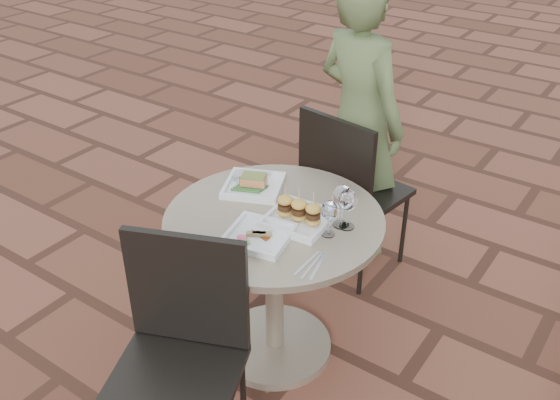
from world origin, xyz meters
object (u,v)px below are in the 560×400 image
Objects in this scene: chair_near at (180,342)px; plate_sliders at (299,215)px; plate_tuna at (259,235)px; diner at (359,121)px; chair_far at (347,182)px; plate_salmon at (254,185)px; cafe_table at (274,265)px.

chair_near is 3.52× the size of plate_sliders.
chair_near is 3.31× the size of plate_tuna.
plate_tuna is at bearing 114.54° from diner.
chair_far is 1.31m from chair_near.
chair_far is at bearing 70.89° from chair_near.
plate_salmon is at bearing 82.54° from chair_far.
plate_sliders reaches higher than plate_salmon.
chair_far is 0.61× the size of diner.
cafe_table is 0.97× the size of chair_near.
chair_near is 2.89× the size of plate_salmon.
diner reaches higher than plate_tuna.
plate_tuna is (0.24, -0.29, -0.00)m from plate_salmon.
diner is (-0.09, 0.26, 0.22)m from chair_far.
diner is at bearing 98.87° from plate_tuna.
cafe_table is 0.30m from plate_sliders.
plate_tuna is at bearing -50.01° from plate_salmon.
plate_salmon is 0.38m from plate_tuna.
plate_salmon reaches higher than cafe_table.
chair_near reaches higher than plate_salmon.
diner is at bearing 97.94° from cafe_table.
plate_salmon is 0.33m from plate_sliders.
plate_tuna is at bearing 104.01° from chair_far.
chair_far is at bearing 124.38° from diner.
plate_sliders is at bearing 119.99° from diner.
plate_sliders is (0.24, -0.93, -0.00)m from diner.
plate_sliders is at bearing 110.81° from chair_far.
plate_sliders is 0.94× the size of plate_tuna.
chair_far is 2.89× the size of plate_salmon.
chair_far is 1.00× the size of chair_near.
cafe_table is 0.97× the size of chair_far.
chair_far is 0.62m from plate_salmon.
chair_near is at bearing 111.83° from diner.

